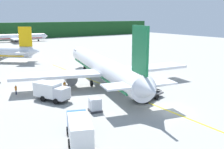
{
  "coord_description": "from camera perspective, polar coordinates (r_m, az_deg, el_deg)",
  "views": [
    {
      "loc": [
        -26.47,
        -23.67,
        13.12
      ],
      "look_at": [
        -1.99,
        12.16,
        3.32
      ],
      "focal_mm": 41.75,
      "sensor_mm": 36.0,
      "label": 1
    }
  ],
  "objects": [
    {
      "name": "ground",
      "position": [
        77.53,
        -13.87,
        2.53
      ],
      "size": [
        240.0,
        320.0,
        0.2
      ],
      "primitive_type": "cube",
      "color": "#999993"
    },
    {
      "name": "cargo_container_near",
      "position": [
        36.67,
        -3.75,
        -6.65
      ],
      "size": [
        2.06,
        2.06,
        2.05
      ],
      "color": "#333338",
      "rests_on": "ground"
    },
    {
      "name": "airliner_far_taxiway",
      "position": [
        144.05,
        -20.11,
        7.75
      ],
      "size": [
        31.09,
        25.84,
        8.92
      ],
      "color": "white",
      "rests_on": "ground"
    },
    {
      "name": "service_truck_catering",
      "position": [
        28.03,
        -7.18,
        -11.67
      ],
      "size": [
        4.52,
        7.07,
        2.86
      ],
      "color": "#2659A5",
      "rests_on": "ground"
    },
    {
      "name": "crew_loader_left",
      "position": [
        47.15,
        -20.3,
        -3.03
      ],
      "size": [
        0.44,
        0.53,
        1.63
      ],
      "color": "#191E33",
      "rests_on": "ground"
    },
    {
      "name": "apron_guide_line",
      "position": [
        47.7,
        0.5,
        -3.23
      ],
      "size": [
        0.3,
        60.0,
        0.01
      ],
      "primitive_type": "cube",
      "color": "yellow",
      "rests_on": "ground"
    },
    {
      "name": "service_truck_baggage",
      "position": [
        41.16,
        7.06,
        -4.24
      ],
      "size": [
        6.63,
        3.56,
        2.62
      ],
      "color": "white",
      "rests_on": "ground"
    },
    {
      "name": "airliner_foreground",
      "position": [
        50.71,
        -2.03,
        1.66
      ],
      "size": [
        34.34,
        41.2,
        11.9
      ],
      "color": "white",
      "rests_on": "ground"
    },
    {
      "name": "crew_supervisor",
      "position": [
        50.16,
        -9.58,
        -1.5
      ],
      "size": [
        0.4,
        0.58,
        1.61
      ],
      "color": "#191E33",
      "rests_on": "ground"
    },
    {
      "name": "crew_marshaller",
      "position": [
        47.44,
        -10.36,
        -2.3
      ],
      "size": [
        0.59,
        0.39,
        1.68
      ],
      "color": "#191E33",
      "rests_on": "ground"
    },
    {
      "name": "service_truck_pushback",
      "position": [
        42.13,
        -13.15,
        -3.52
      ],
      "size": [
        4.56,
        6.29,
        2.85
      ],
      "color": "silver",
      "rests_on": "ground"
    }
  ]
}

